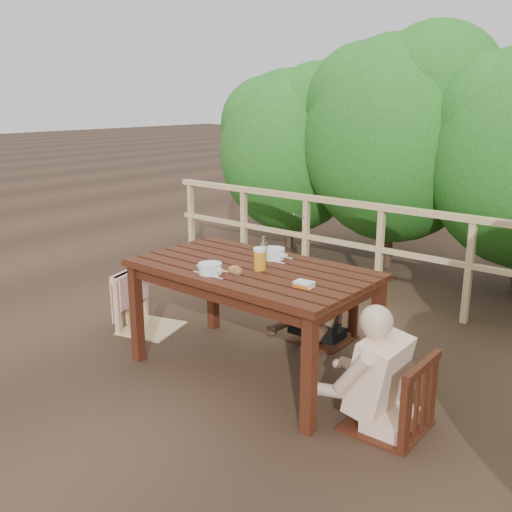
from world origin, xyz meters
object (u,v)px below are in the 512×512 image
Objects in this scene: chair_far at (324,288)px; bottle at (263,253)px; soup_far at (273,254)px; tumbler at (238,274)px; beer_glass at (260,260)px; table at (252,320)px; woman at (326,274)px; bread_roll at (235,270)px; butter_tub at (304,285)px; chair_left at (149,277)px; chair_right at (391,357)px; soup_near at (210,270)px; diner_right at (397,333)px.

chair_far is 3.84× the size of bottle.
tumbler is (0.10, -0.52, -0.01)m from soup_far.
beer_glass reaches higher than chair_far.
table is at bearing -98.98° from chair_far.
woman is at bearing 83.28° from table.
butter_tub is (0.56, 0.05, -0.01)m from bread_roll.
beer_glass reaches higher than chair_left.
chair_right reaches higher than tumbler.
woman is at bearing 89.57° from tumbler.
soup_near reaches higher than butter_tub.
bread_roll is at bearing -103.65° from bottle.
diner_right reaches higher than bottle.
bread_roll is 1.52× the size of tumbler.
chair_right is 1.22m from bread_roll.
table is 14.10× the size of butter_tub.
beer_glass is (0.08, 0.17, 0.05)m from bread_roll.
diner_right is at bearing -5.48° from bottle.
beer_glass is at bearing 87.25° from diner_right.
beer_glass is (-0.00, -0.88, 0.32)m from woman.
woman is at bearing 110.88° from butter_tub.
table is 6.01× the size of soup_far.
bottle reaches higher than table.
chair_far is at bearing 79.50° from soup_far.
table is 0.84m from chair_far.
soup_far reaches higher than soup_near.
table is at bearing 161.22° from butter_tub.
woman reaches higher than table.
diner_right is at bearing 10.18° from tumbler.
soup_near is (-0.21, -1.16, 0.40)m from chair_far.
bread_roll is at bearing 46.54° from soup_near.
table is at bearing 81.18° from woman.
beer_glass is (-1.07, 0.04, 0.42)m from chair_right.
chair_far is 0.92m from bottle.
chair_far reaches higher than bread_roll.
bread_roll is at bearing -179.01° from butter_tub.
chair_far is at bearing 85.18° from bread_roll.
bottle is at bearing 32.61° from table.
chair_far is at bearing 87.90° from woman.
chair_left is at bearing -151.20° from chair_far.
chair_left is 1.55m from woman.
soup_near is 0.17m from bread_roll.
table is 0.52m from tumbler.
bottle reaches higher than chair_right.
table is 1.80× the size of chair_left.
soup_far is at bearing 109.74° from bottle.
chair_left is at bearing -169.64° from soup_far.
chair_left is 1.05× the size of chair_far.
tumbler is (-1.11, -0.20, 0.20)m from diner_right.
soup_far is 0.24m from bottle.
diner_right is 4.71× the size of soup_near.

